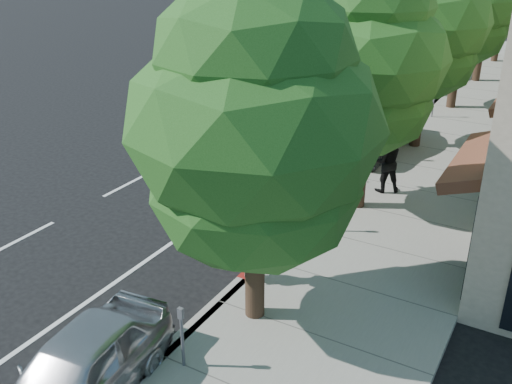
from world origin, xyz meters
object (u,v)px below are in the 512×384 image
Objects in this scene: white_pickup at (383,91)px; dark_suv_far at (434,65)px; bicycle at (252,215)px; near_car_a at (78,372)px; street_tree_3 at (466,1)px; street_tree_2 at (429,25)px; street_tree_0 at (255,130)px; cyclist at (254,251)px; silver_suv at (296,152)px; street_tree_1 at (369,61)px; dark_sedan at (371,129)px; pedestrian at (386,162)px.

dark_suv_far is at bearing 87.62° from white_pickup.
bicycle is 0.47× the size of near_car_a.
white_pickup is (-2.90, -1.00, -4.05)m from street_tree_3.
street_tree_2 is 12.28m from dark_suv_far.
street_tree_0 is 3.90× the size of cyclist.
near_car_a is at bearing -85.62° from silver_suv.
bicycle is 0.32× the size of silver_suv.
dark_suv_far is (-0.20, 20.15, 0.33)m from bicycle.
street_tree_3 is at bearing 90.00° from street_tree_1.
street_tree_1 reaches higher than dark_sedan.
dark_sedan is at bearing -84.27° from dark_suv_far.
dark_sedan is at bearing 105.64° from street_tree_1.
street_tree_1 is at bearing 43.54° from pedestrian.
street_tree_1 is 3.95× the size of cyclist.
street_tree_2 reaches higher than street_tree_1.
dark_suv_far is 27.01m from near_car_a.
white_pickup is (-0.90, 13.65, 0.24)m from bicycle.
street_tree_3 reaches higher than bicycle.
street_tree_2 is 1.81× the size of near_car_a.
street_tree_0 is 18.01m from street_tree_3.
near_car_a is at bearing 167.50° from bicycle.
street_tree_2 is at bearing -56.05° from white_pickup.
near_car_a is 11.04m from pedestrian.
dark_suv_far is (-2.20, 11.50, -3.70)m from street_tree_2.
cyclist is 0.35× the size of dark_sedan.
pedestrian is (3.23, -9.61, 0.37)m from white_pickup.
street_tree_3 is 4.07× the size of bicycle.
dark_sedan is 1.27× the size of near_car_a.
cyclist reaches higher than near_car_a.
bicycle is (-2.00, -8.65, -4.03)m from street_tree_2.
street_tree_1 is at bearing -54.53° from bicycle.
dark_sedan is 4.01m from pedestrian.
bicycle is at bearing -82.42° from white_pickup.
silver_suv is 3.07× the size of pedestrian.
street_tree_3 is (0.00, 12.00, 0.47)m from street_tree_1.
cyclist is 0.35× the size of white_pickup.
street_tree_1 is at bearing -80.77° from dark_suv_far.
pedestrian is (0.32, 7.39, -3.04)m from street_tree_0.
bicycle is 0.99× the size of pedestrian.
pedestrian reaches higher than bicycle.
street_tree_3 is 1.92× the size of near_car_a.
dark_suv_far is at bearing 97.17° from street_tree_1.
cyclist is at bearing -89.52° from dark_sedan.
white_pickup is (-1.50, 6.00, -0.10)m from dark_sedan.
dark_sedan is (-1.40, -1.00, -3.69)m from street_tree_2.
street_tree_0 is at bearing -86.60° from dark_sedan.
street_tree_2 is 1.42× the size of dark_sedan.
silver_suv is 11.08m from near_car_a.
silver_suv is at bearing -7.34° from bicycle.
street_tree_3 reaches higher than silver_suv.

